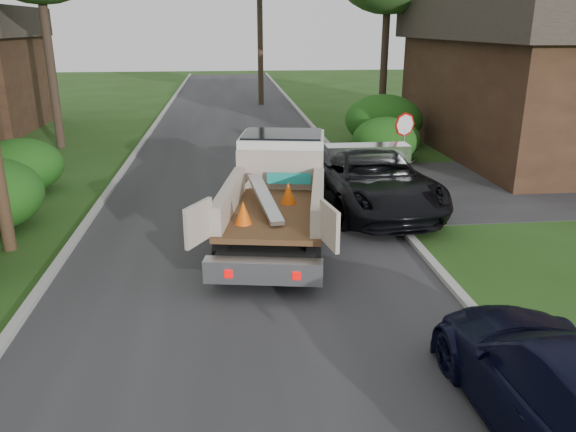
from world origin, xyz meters
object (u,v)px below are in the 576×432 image
(house_right, at_px, (557,74))
(flatbed_truck, at_px, (279,183))
(stop_sign, at_px, (404,135))
(black_pickup, at_px, (369,178))
(navy_suv, at_px, (570,393))

(house_right, xyz_separation_m, flatbed_truck, (-12.04, -8.34, -1.90))
(stop_sign, xyz_separation_m, black_pickup, (-1.49, -1.70, -0.92))
(flatbed_truck, bearing_deg, house_right, 44.65)
(black_pickup, xyz_separation_m, navy_suv, (0.09, -9.80, -0.13))
(house_right, distance_m, black_pickup, 11.68)
(flatbed_truck, distance_m, black_pickup, 3.24)
(house_right, relative_size, navy_suv, 2.59)
(navy_suv, bearing_deg, black_pickup, -90.38)
(flatbed_truck, xyz_separation_m, black_pickup, (2.76, 1.65, -0.40))
(house_right, height_order, flatbed_truck, house_right)
(flatbed_truck, bearing_deg, black_pickup, 40.77)
(house_right, height_order, black_pickup, house_right)
(stop_sign, height_order, black_pickup, stop_sign)
(house_right, bearing_deg, stop_sign, -147.34)
(stop_sign, xyz_separation_m, house_right, (7.80, 5.00, 1.38))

